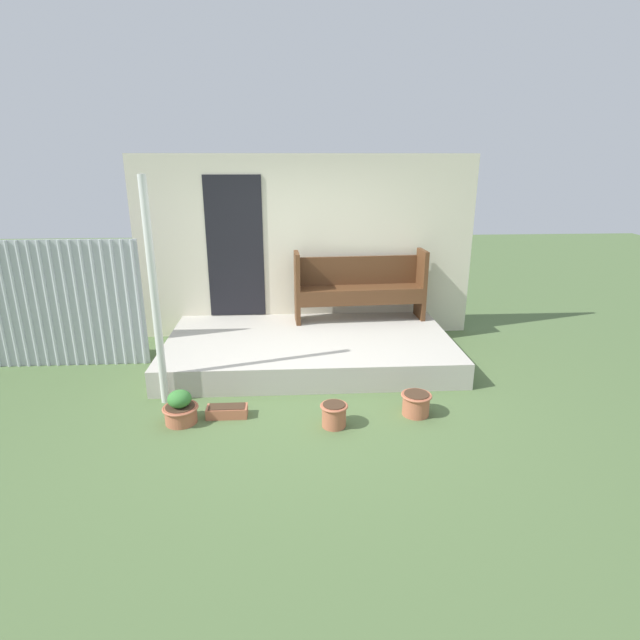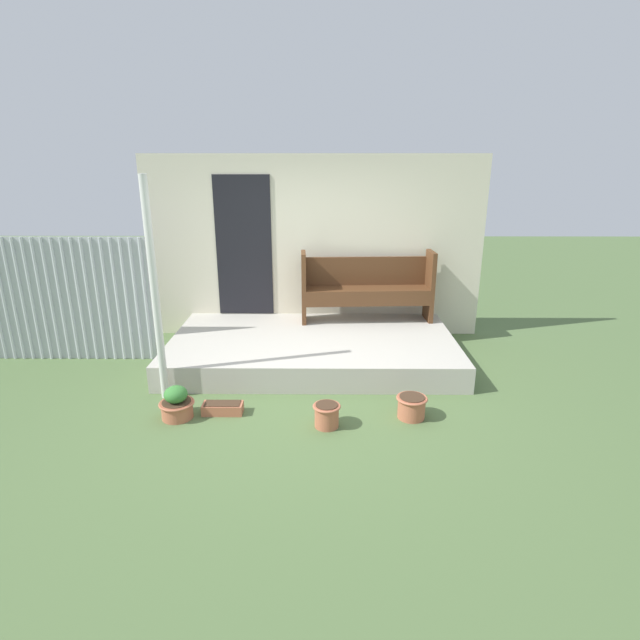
{
  "view_description": "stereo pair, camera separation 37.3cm",
  "coord_description": "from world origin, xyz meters",
  "px_view_note": "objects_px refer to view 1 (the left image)",
  "views": [
    {
      "loc": [
        -0.14,
        -5.08,
        2.53
      ],
      "look_at": [
        0.19,
        0.36,
        0.77
      ],
      "focal_mm": 28.0,
      "sensor_mm": 36.0,
      "label": 1
    },
    {
      "loc": [
        0.23,
        -5.09,
        2.53
      ],
      "look_at": [
        0.19,
        0.36,
        0.77
      ],
      "focal_mm": 28.0,
      "sensor_mm": 36.0,
      "label": 2
    }
  ],
  "objects_px": {
    "flower_pot_left": "(180,409)",
    "support_post": "(154,296)",
    "bench": "(360,284)",
    "flower_pot_right": "(416,403)",
    "planter_box_rect": "(227,411)",
    "flower_pot_middle": "(334,414)"
  },
  "relations": [
    {
      "from": "bench",
      "to": "flower_pot_right",
      "type": "bearing_deg",
      "value": -85.71
    },
    {
      "from": "flower_pot_right",
      "to": "flower_pot_middle",
      "type": "bearing_deg",
      "value": -167.99
    },
    {
      "from": "support_post",
      "to": "flower_pot_right",
      "type": "bearing_deg",
      "value": -9.52
    },
    {
      "from": "flower_pot_left",
      "to": "support_post",
      "type": "bearing_deg",
      "value": 119.76
    },
    {
      "from": "flower_pot_right",
      "to": "planter_box_rect",
      "type": "bearing_deg",
      "value": 177.85
    },
    {
      "from": "flower_pot_middle",
      "to": "flower_pot_right",
      "type": "height_order",
      "value": "flower_pot_middle"
    },
    {
      "from": "support_post",
      "to": "flower_pot_left",
      "type": "bearing_deg",
      "value": -60.24
    },
    {
      "from": "bench",
      "to": "flower_pot_left",
      "type": "xyz_separation_m",
      "value": [
        -2.1,
        -2.31,
        -0.69
      ]
    },
    {
      "from": "support_post",
      "to": "planter_box_rect",
      "type": "height_order",
      "value": "support_post"
    },
    {
      "from": "flower_pot_left",
      "to": "planter_box_rect",
      "type": "distance_m",
      "value": 0.47
    },
    {
      "from": "planter_box_rect",
      "to": "flower_pot_right",
      "type": "bearing_deg",
      "value": -2.15
    },
    {
      "from": "bench",
      "to": "flower_pot_right",
      "type": "relative_size",
      "value": 5.85
    },
    {
      "from": "bench",
      "to": "flower_pot_right",
      "type": "xyz_separation_m",
      "value": [
        0.29,
        -2.29,
        -0.71
      ]
    },
    {
      "from": "flower_pot_left",
      "to": "flower_pot_middle",
      "type": "distance_m",
      "value": 1.54
    },
    {
      "from": "flower_pot_left",
      "to": "planter_box_rect",
      "type": "bearing_deg",
      "value": 11.83
    },
    {
      "from": "flower_pot_right",
      "to": "planter_box_rect",
      "type": "xyz_separation_m",
      "value": [
        -1.95,
        0.07,
        -0.07
      ]
    },
    {
      "from": "flower_pot_left",
      "to": "bench",
      "type": "bearing_deg",
      "value": 47.64
    },
    {
      "from": "flower_pot_left",
      "to": "flower_pot_right",
      "type": "height_order",
      "value": "flower_pot_left"
    },
    {
      "from": "flower_pot_middle",
      "to": "planter_box_rect",
      "type": "bearing_deg",
      "value": 166.61
    },
    {
      "from": "support_post",
      "to": "flower_pot_left",
      "type": "xyz_separation_m",
      "value": [
        0.27,
        -0.47,
        -1.05
      ]
    },
    {
      "from": "flower_pot_left",
      "to": "flower_pot_middle",
      "type": "relative_size",
      "value": 1.29
    },
    {
      "from": "support_post",
      "to": "flower_pot_left",
      "type": "height_order",
      "value": "support_post"
    }
  ]
}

